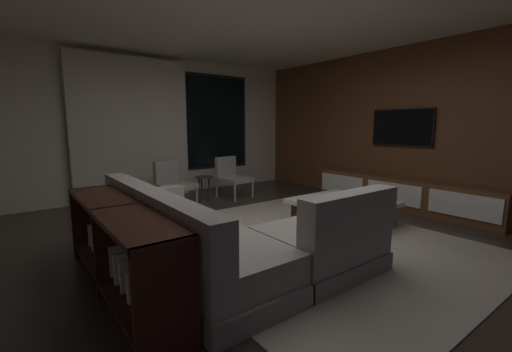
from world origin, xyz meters
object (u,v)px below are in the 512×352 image
Objects in this scene: coffee_table at (342,212)px; accent_chair_by_curtain at (172,181)px; console_table_behind_couch at (119,244)px; book_stack_on_coffee_table at (349,198)px; side_stool at (204,181)px; accent_chair_near_window at (231,175)px; sectional_couch at (222,240)px; mounted_tv at (402,127)px; media_console at (403,194)px.

coffee_table is 1.49× the size of accent_chair_by_curtain.
book_stack_on_coffee_table is at bearing -0.66° from console_table_behind_couch.
side_stool is 0.22× the size of console_table_behind_couch.
accent_chair_by_curtain is (-1.19, 0.01, 0.00)m from accent_chair_near_window.
console_table_behind_couch is (-2.97, 0.03, 0.00)m from book_stack_on_coffee_table.
sectional_couch is 3.96m from mounted_tv.
mounted_tv is 0.51× the size of console_table_behind_couch.
mounted_tv is (3.16, -2.29, 0.92)m from accent_chair_by_curtain.
media_console is 2.90× the size of mounted_tv.
mounted_tv is at bearing -35.94° from accent_chair_by_curtain.
accent_chair_near_window is at bearing 130.83° from mounted_tv.
side_stool is (-0.82, 2.49, 0.19)m from coffee_table.
accent_chair_near_window is 3.06m from media_console.
coffee_table is 0.37× the size of media_console.
sectional_couch is 3.21× the size of accent_chair_near_window.
side_stool is 3.35m from console_table_behind_couch.
mounted_tv reaches higher than side_stool.
accent_chair_by_curtain reaches higher than coffee_table.
accent_chair_by_curtain is 0.25× the size of media_console.
media_console reaches higher than coffee_table.
book_stack_on_coffee_table is 0.09× the size of media_console.
side_stool is at bearing 108.12° from coffee_table.
sectional_couch is 0.93m from console_table_behind_couch.
console_table_behind_couch is at bearing -178.71° from coffee_table.
accent_chair_near_window reaches higher than side_stool.
accent_chair_by_curtain is 2.97m from console_table_behind_couch.
side_stool is (0.61, 0.02, -0.06)m from accent_chair_by_curtain.
mounted_tv is at bearing 5.68° from sectional_couch.
coffee_table is 2.98m from console_table_behind_couch.
accent_chair_near_window reaches higher than book_stack_on_coffee_table.
side_stool reaches higher than coffee_table.
accent_chair_near_window is at bearing -2.91° from side_stool.
sectional_couch is 0.81× the size of media_console.
accent_chair_by_curtain reaches higher than book_stack_on_coffee_table.
console_table_behind_couch is at bearing 179.34° from book_stack_on_coffee_table.
sectional_couch is 2.96m from side_stool.
accent_chair_near_window is (-0.23, 2.46, 0.25)m from coffee_table.
coffee_table is 2.63m from side_stool.
mounted_tv reaches higher than coffee_table.
accent_chair_near_window is 0.25× the size of media_console.
accent_chair_by_curtain is (-1.43, 2.58, 0.02)m from book_stack_on_coffee_table.
console_table_behind_couch is at bearing 171.91° from sectional_couch.
media_console is at bearing -132.38° from mounted_tv.
mounted_tv is 4.81m from console_table_behind_couch.
book_stack_on_coffee_table is at bearing -72.55° from side_stool.
media_console is at bearing 2.83° from sectional_couch.
media_console is at bearing 3.06° from book_stack_on_coffee_table.
console_table_behind_couch is (-2.97, -0.07, 0.23)m from coffee_table.
accent_chair_near_window is 0.37× the size of console_table_behind_couch.
book_stack_on_coffee_table is 2.97m from console_table_behind_couch.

